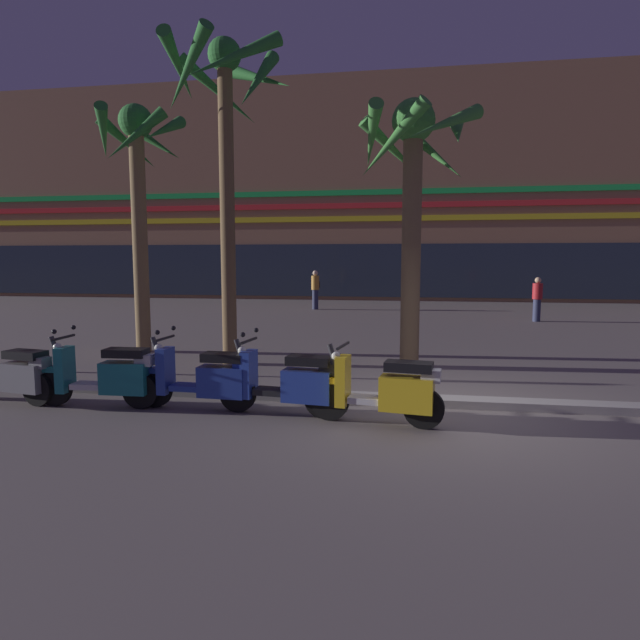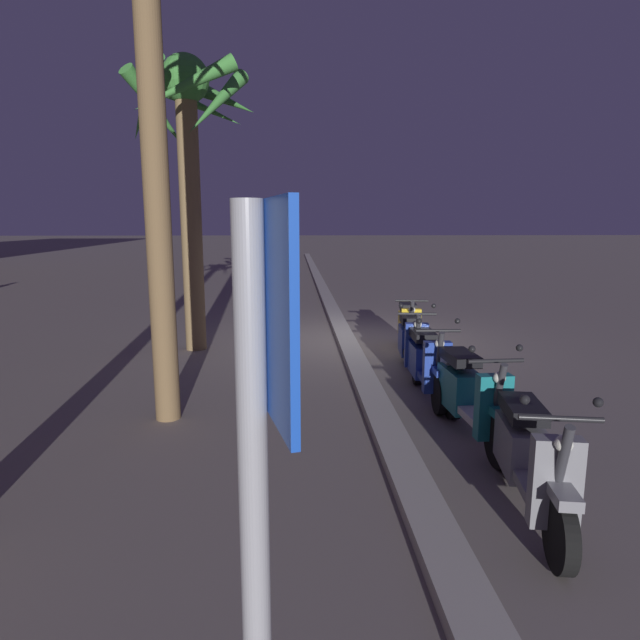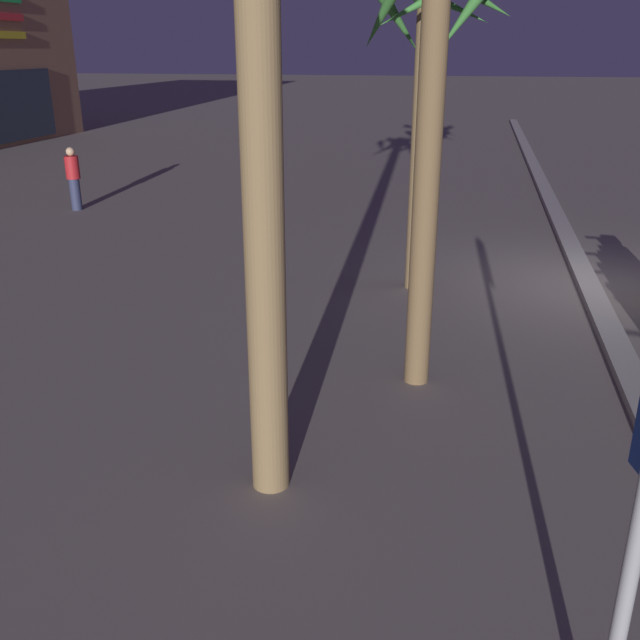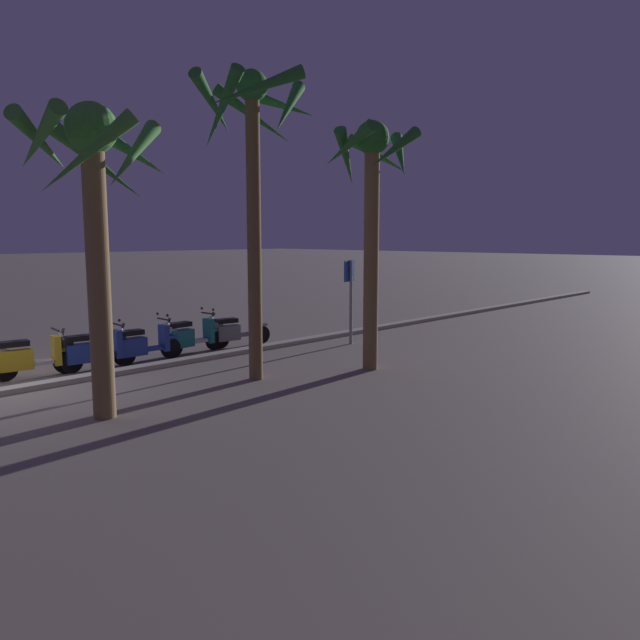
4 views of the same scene
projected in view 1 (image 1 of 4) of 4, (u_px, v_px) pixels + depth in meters
ground_plane at (450, 410)px, 7.72m from camera, size 200.00×200.00×0.00m
curb_strip at (449, 402)px, 7.92m from camera, size 60.00×0.36×0.12m
mall_facade_backdrop at (335, 204)px, 36.22m from camera, size 51.68×15.69×11.82m
scooter_grey_tail_end at (10, 374)px, 8.04m from camera, size 1.84×0.65×1.17m
scooter_teal_mid_front at (107, 376)px, 7.78m from camera, size 1.85×0.56×1.17m
scooter_blue_second_in_line at (205, 379)px, 7.66m from camera, size 1.80×0.56×1.17m
scooter_blue_last_in_row at (289, 383)px, 7.40m from camera, size 1.78×0.57×1.17m
scooter_yellow_gap_after_mid at (387, 391)px, 6.95m from camera, size 1.76×0.61×1.04m
palm_tree_mid_walkway at (138, 171)px, 12.21m from camera, size 2.03×2.10×5.63m
palm_tree_by_mall_entrance at (413, 170)px, 10.41m from camera, size 2.44×2.47×5.23m
palm_tree_near_sign at (225, 116)px, 10.57m from camera, size 2.64×2.72×6.46m
pedestrian_window_shopping at (537, 298)px, 18.79m from camera, size 0.34×0.34×1.55m
pedestrian_strolling_near_curb at (315, 289)px, 23.45m from camera, size 0.34×0.46×1.70m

